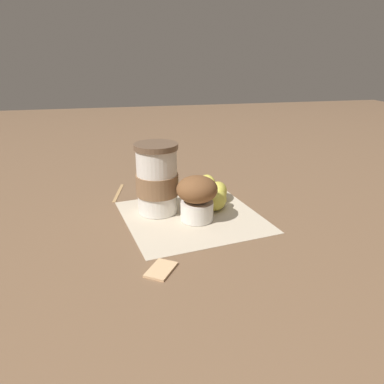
{
  "coord_description": "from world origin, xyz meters",
  "views": [
    {
      "loc": [
        -0.13,
        -0.63,
        0.3
      ],
      "look_at": [
        0.0,
        0.0,
        0.05
      ],
      "focal_mm": 35.0,
      "sensor_mm": 36.0,
      "label": 1
    }
  ],
  "objects_px": {
    "banana": "(215,191)",
    "sugar_packet": "(161,269)",
    "muffin": "(197,196)",
    "coffee_cup": "(157,180)"
  },
  "relations": [
    {
      "from": "banana",
      "to": "sugar_packet",
      "type": "xyz_separation_m",
      "value": [
        -0.15,
        -0.24,
        -0.02
      ]
    },
    {
      "from": "muffin",
      "to": "sugar_packet",
      "type": "distance_m",
      "value": 0.18
    },
    {
      "from": "coffee_cup",
      "to": "sugar_packet",
      "type": "relative_size",
      "value": 2.7
    },
    {
      "from": "coffee_cup",
      "to": "muffin",
      "type": "relative_size",
      "value": 1.6
    },
    {
      "from": "banana",
      "to": "sugar_packet",
      "type": "distance_m",
      "value": 0.29
    },
    {
      "from": "banana",
      "to": "sugar_packet",
      "type": "bearing_deg",
      "value": -120.95
    },
    {
      "from": "muffin",
      "to": "sugar_packet",
      "type": "height_order",
      "value": "muffin"
    },
    {
      "from": "coffee_cup",
      "to": "muffin",
      "type": "bearing_deg",
      "value": -38.62
    },
    {
      "from": "banana",
      "to": "sugar_packet",
      "type": "height_order",
      "value": "banana"
    },
    {
      "from": "coffee_cup",
      "to": "muffin",
      "type": "xyz_separation_m",
      "value": [
        0.07,
        -0.05,
        -0.02
      ]
    }
  ]
}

